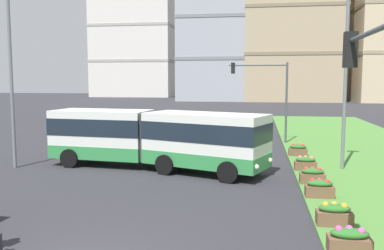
{
  "coord_description": "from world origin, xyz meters",
  "views": [
    {
      "loc": [
        4.18,
        -9.25,
        4.65
      ],
      "look_at": [
        0.66,
        13.28,
        2.2
      ],
      "focal_mm": 39.51,
      "sensor_mm": 36.0,
      "label": 1
    }
  ],
  "objects_px": {
    "flower_planter_1": "(334,214)",
    "apartment_tower_west": "(135,29)",
    "traffic_light_far_right": "(267,87)",
    "traffic_light_near_right": "(377,119)",
    "streetlight_left": "(11,71)",
    "apartment_tower_centre": "(293,13)",
    "flower_planter_3": "(312,176)",
    "flower_planter_2": "(320,188)",
    "articulated_bus": "(155,138)",
    "flower_planter_0": "(349,241)",
    "flower_planter_5": "(298,150)",
    "streetlight_median": "(346,69)",
    "flower_planter_4": "(305,163)",
    "car_black_sedan": "(119,132)"
  },
  "relations": [
    {
      "from": "flower_planter_1",
      "to": "apartment_tower_west",
      "type": "height_order",
      "value": "apartment_tower_west"
    },
    {
      "from": "flower_planter_1",
      "to": "traffic_light_far_right",
      "type": "relative_size",
      "value": 0.19
    },
    {
      "from": "traffic_light_near_right",
      "to": "streetlight_left",
      "type": "bearing_deg",
      "value": 139.32
    },
    {
      "from": "traffic_light_far_right",
      "to": "apartment_tower_centre",
      "type": "distance_m",
      "value": 68.03
    },
    {
      "from": "flower_planter_3",
      "to": "apartment_tower_centre",
      "type": "xyz_separation_m",
      "value": [
        4.95,
        78.26,
        18.91
      ]
    },
    {
      "from": "flower_planter_2",
      "to": "flower_planter_3",
      "type": "relative_size",
      "value": 1.0
    },
    {
      "from": "articulated_bus",
      "to": "flower_planter_0",
      "type": "xyz_separation_m",
      "value": [
        7.7,
        -9.97,
        -1.23
      ]
    },
    {
      "from": "streetlight_left",
      "to": "flower_planter_5",
      "type": "bearing_deg",
      "value": 20.32
    },
    {
      "from": "flower_planter_1",
      "to": "streetlight_median",
      "type": "bearing_deg",
      "value": 77.89
    },
    {
      "from": "articulated_bus",
      "to": "flower_planter_4",
      "type": "xyz_separation_m",
      "value": [
        7.7,
        0.52,
        -1.23
      ]
    },
    {
      "from": "traffic_light_far_right",
      "to": "streetlight_median",
      "type": "distance_m",
      "value": 9.73
    },
    {
      "from": "articulated_bus",
      "to": "car_black_sedan",
      "type": "relative_size",
      "value": 2.66
    },
    {
      "from": "flower_planter_1",
      "to": "streetlight_left",
      "type": "height_order",
      "value": "streetlight_left"
    },
    {
      "from": "traffic_light_far_right",
      "to": "apartment_tower_west",
      "type": "distance_m",
      "value": 92.6
    },
    {
      "from": "streetlight_left",
      "to": "apartment_tower_west",
      "type": "xyz_separation_m",
      "value": [
        -21.5,
        95.46,
        13.67
      ]
    },
    {
      "from": "streetlight_left",
      "to": "apartment_tower_west",
      "type": "distance_m",
      "value": 98.8
    },
    {
      "from": "flower_planter_5",
      "to": "articulated_bus",
      "type": "bearing_deg",
      "value": -148.55
    },
    {
      "from": "car_black_sedan",
      "to": "flower_planter_4",
      "type": "height_order",
      "value": "car_black_sedan"
    },
    {
      "from": "flower_planter_2",
      "to": "flower_planter_3",
      "type": "distance_m",
      "value": 2.22
    },
    {
      "from": "flower_planter_1",
      "to": "apartment_tower_west",
      "type": "xyz_separation_m",
      "value": [
        -36.63,
        102.32,
        18.36
      ]
    },
    {
      "from": "apartment_tower_west",
      "to": "apartment_tower_centre",
      "type": "relative_size",
      "value": 0.97
    },
    {
      "from": "traffic_light_far_right",
      "to": "apartment_tower_centre",
      "type": "xyz_separation_m",
      "value": [
        6.76,
        65.95,
        15.25
      ]
    },
    {
      "from": "articulated_bus",
      "to": "traffic_light_far_right",
      "type": "distance_m",
      "value": 11.89
    },
    {
      "from": "traffic_light_near_right",
      "to": "flower_planter_4",
      "type": "bearing_deg",
      "value": 88.37
    },
    {
      "from": "flower_planter_2",
      "to": "apartment_tower_centre",
      "type": "distance_m",
      "value": 82.82
    },
    {
      "from": "streetlight_median",
      "to": "flower_planter_4",
      "type": "bearing_deg",
      "value": -162.82
    },
    {
      "from": "flower_planter_3",
      "to": "streetlight_left",
      "type": "distance_m",
      "value": 15.9
    },
    {
      "from": "articulated_bus",
      "to": "traffic_light_far_right",
      "type": "height_order",
      "value": "traffic_light_far_right"
    },
    {
      "from": "flower_planter_4",
      "to": "apartment_tower_west",
      "type": "xyz_separation_m",
      "value": [
        -36.63,
        94.06,
        18.36
      ]
    },
    {
      "from": "flower_planter_1",
      "to": "traffic_light_far_right",
      "type": "xyz_separation_m",
      "value": [
        -1.81,
        17.78,
        3.66
      ]
    },
    {
      "from": "flower_planter_5",
      "to": "streetlight_left",
      "type": "distance_m",
      "value": 16.8
    },
    {
      "from": "flower_planter_0",
      "to": "streetlight_median",
      "type": "height_order",
      "value": "streetlight_median"
    },
    {
      "from": "car_black_sedan",
      "to": "flower_planter_2",
      "type": "bearing_deg",
      "value": -46.26
    },
    {
      "from": "flower_planter_4",
      "to": "streetlight_left",
      "type": "height_order",
      "value": "streetlight_left"
    },
    {
      "from": "articulated_bus",
      "to": "apartment_tower_west",
      "type": "distance_m",
      "value": 100.37
    },
    {
      "from": "apartment_tower_centre",
      "to": "flower_planter_5",
      "type": "bearing_deg",
      "value": -93.97
    },
    {
      "from": "articulated_bus",
      "to": "flower_planter_0",
      "type": "relative_size",
      "value": 10.82
    },
    {
      "from": "flower_planter_3",
      "to": "apartment_tower_west",
      "type": "bearing_deg",
      "value": 110.72
    },
    {
      "from": "flower_planter_0",
      "to": "streetlight_left",
      "type": "bearing_deg",
      "value": 149.03
    },
    {
      "from": "streetlight_left",
      "to": "flower_planter_3",
      "type": "bearing_deg",
      "value": -5.24
    },
    {
      "from": "articulated_bus",
      "to": "car_black_sedan",
      "type": "xyz_separation_m",
      "value": [
        -4.96,
        8.74,
        -0.9
      ]
    },
    {
      "from": "car_black_sedan",
      "to": "flower_planter_5",
      "type": "distance_m",
      "value": 13.3
    },
    {
      "from": "flower_planter_1",
      "to": "flower_planter_2",
      "type": "xyz_separation_m",
      "value": [
        0.0,
        3.26,
        0.0
      ]
    },
    {
      "from": "flower_planter_4",
      "to": "flower_planter_5",
      "type": "height_order",
      "value": "same"
    },
    {
      "from": "traffic_light_far_right",
      "to": "streetlight_left",
      "type": "height_order",
      "value": "streetlight_left"
    },
    {
      "from": "car_black_sedan",
      "to": "apartment_tower_west",
      "type": "height_order",
      "value": "apartment_tower_west"
    },
    {
      "from": "flower_planter_0",
      "to": "flower_planter_5",
      "type": "height_order",
      "value": "same"
    },
    {
      "from": "flower_planter_3",
      "to": "apartment_tower_west",
      "type": "distance_m",
      "value": 105.16
    },
    {
      "from": "flower_planter_1",
      "to": "car_black_sedan",
      "type": "bearing_deg",
      "value": 127.53
    },
    {
      "from": "flower_planter_1",
      "to": "apartment_tower_centre",
      "type": "height_order",
      "value": "apartment_tower_centre"
    }
  ]
}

